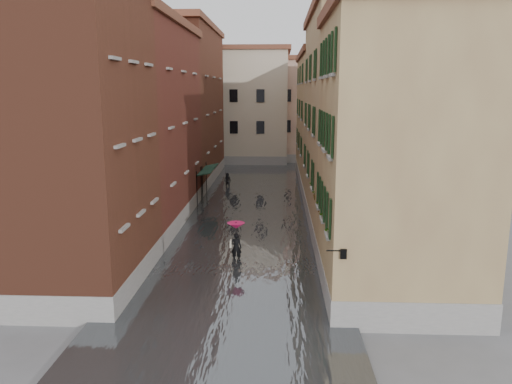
# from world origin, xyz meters

# --- Properties ---
(ground) EXTENTS (120.00, 120.00, 0.00)m
(ground) POSITION_xyz_m (0.00, 0.00, 0.00)
(ground) COLOR slate
(ground) RESTS_ON ground
(floodwater) EXTENTS (10.00, 60.00, 0.20)m
(floodwater) POSITION_xyz_m (0.00, 13.00, 0.10)
(floodwater) COLOR #494D51
(floodwater) RESTS_ON ground
(building_left_near) EXTENTS (6.00, 8.00, 13.00)m
(building_left_near) POSITION_xyz_m (-7.00, -2.00, 6.50)
(building_left_near) COLOR brown
(building_left_near) RESTS_ON ground
(building_left_mid) EXTENTS (6.00, 14.00, 12.50)m
(building_left_mid) POSITION_xyz_m (-7.00, 9.00, 6.25)
(building_left_mid) COLOR #59281C
(building_left_mid) RESTS_ON ground
(building_left_far) EXTENTS (6.00, 16.00, 14.00)m
(building_left_far) POSITION_xyz_m (-7.00, 24.00, 7.00)
(building_left_far) COLOR brown
(building_left_far) RESTS_ON ground
(building_right_near) EXTENTS (6.00, 8.00, 11.50)m
(building_right_near) POSITION_xyz_m (7.00, -2.00, 5.75)
(building_right_near) COLOR olive
(building_right_near) RESTS_ON ground
(building_right_mid) EXTENTS (6.00, 14.00, 13.00)m
(building_right_mid) POSITION_xyz_m (7.00, 9.00, 6.50)
(building_right_mid) COLOR #98825C
(building_right_mid) RESTS_ON ground
(building_right_far) EXTENTS (6.00, 16.00, 11.50)m
(building_right_far) POSITION_xyz_m (7.00, 24.00, 5.75)
(building_right_far) COLOR olive
(building_right_far) RESTS_ON ground
(building_end_cream) EXTENTS (12.00, 9.00, 13.00)m
(building_end_cream) POSITION_xyz_m (-3.00, 38.00, 6.50)
(building_end_cream) COLOR beige
(building_end_cream) RESTS_ON ground
(building_end_pink) EXTENTS (10.00, 9.00, 12.00)m
(building_end_pink) POSITION_xyz_m (6.00, 40.00, 6.00)
(building_end_pink) COLOR #D0AC92
(building_end_pink) RESTS_ON ground
(awning_near) EXTENTS (1.09, 2.72, 2.80)m
(awning_near) POSITION_xyz_m (-3.49, 14.30, 2.46)
(awning_near) COLOR #153022
(awning_near) RESTS_ON ground
(awning_far) EXTENTS (1.09, 2.90, 2.80)m
(awning_far) POSITION_xyz_m (-3.49, 16.48, 2.46)
(awning_far) COLOR #153022
(awning_far) RESTS_ON ground
(wall_lantern) EXTENTS (0.71, 0.22, 0.35)m
(wall_lantern) POSITION_xyz_m (4.33, -6.00, 3.01)
(wall_lantern) COLOR black
(wall_lantern) RESTS_ON ground
(window_planters) EXTENTS (0.59, 10.65, 0.84)m
(window_planters) POSITION_xyz_m (4.12, 0.65, 3.51)
(window_planters) COLOR brown
(window_planters) RESTS_ON ground
(pedestrian_main) EXTENTS (0.92, 0.92, 2.06)m
(pedestrian_main) POSITION_xyz_m (-0.08, 1.41, 1.26)
(pedestrian_main) COLOR black
(pedestrian_main) RESTS_ON ground
(pedestrian_far) EXTENTS (0.85, 0.77, 1.43)m
(pedestrian_far) POSITION_xyz_m (-2.44, 20.54, 0.71)
(pedestrian_far) COLOR black
(pedestrian_far) RESTS_ON ground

